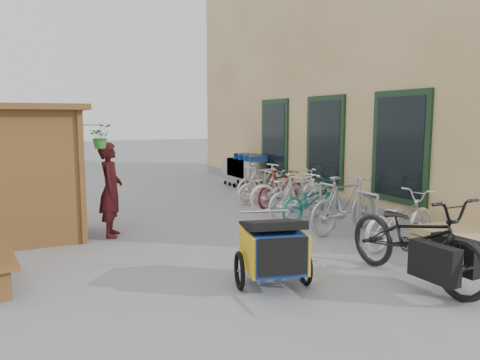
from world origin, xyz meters
name	(u,v)px	position (x,y,z in m)	size (l,w,h in m)	color
ground	(251,256)	(0.00, 0.00, 0.00)	(80.00, 80.00, 0.00)	gray
building	(382,72)	(6.49, 4.50, 3.49)	(6.07, 13.00, 7.00)	#E2BB81
kiosk	(18,154)	(-3.28, 2.47, 1.55)	(2.49, 1.65, 2.40)	brown
bike_rack	(296,192)	(2.30, 2.40, 0.52)	(0.05, 5.35, 0.86)	#A5A8AD
pallet_stack	(461,243)	(3.00, -1.40, 0.21)	(1.00, 1.20, 0.40)	tan
shopping_carts	(244,168)	(3.00, 6.60, 0.63)	(0.61, 2.05, 1.09)	silver
child_trailer	(273,247)	(-0.35, -1.32, 0.52)	(1.03, 1.63, 0.94)	#1C409A
cargo_bike	(415,238)	(1.43, -1.98, 0.59)	(0.86, 2.30, 1.20)	black
person_kiosk	(111,190)	(-1.78, 2.19, 0.87)	(0.63, 0.41, 1.73)	maroon
bike_0	(400,219)	(2.50, -0.59, 0.47)	(0.63, 1.80, 0.95)	white
bike_1	(345,204)	(2.26, 0.60, 0.55)	(0.52, 1.83, 1.10)	#AAA9AE
bike_2	(312,200)	(2.29, 1.74, 0.45)	(0.59, 1.70, 0.89)	teal
bike_3	(300,196)	(2.11, 1.94, 0.51)	(0.48, 1.69, 1.02)	white
bike_4	(289,190)	(2.40, 2.87, 0.50)	(0.67, 1.92, 1.01)	white
bike_5	(282,189)	(2.42, 3.23, 0.47)	(0.44, 1.56, 0.94)	maroon
bike_6	(265,187)	(2.37, 3.98, 0.42)	(0.56, 1.61, 0.85)	white
bike_7	(263,182)	(2.49, 4.35, 0.50)	(0.47, 1.67, 1.00)	white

